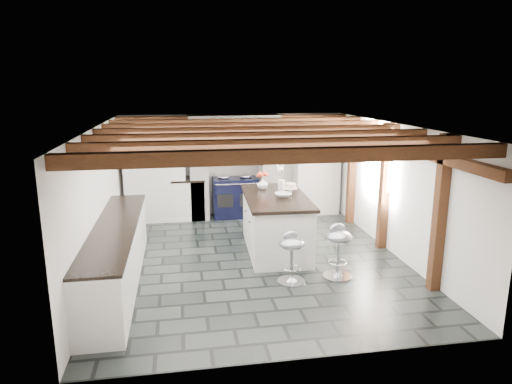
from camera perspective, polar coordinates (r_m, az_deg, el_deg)
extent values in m
plane|color=black|center=(7.99, -0.23, -8.39)|extent=(6.00, 6.00, 0.00)
plane|color=white|center=(10.55, -2.90, 3.47)|extent=(5.00, 0.00, 5.00)
plane|color=white|center=(7.65, -19.05, -1.07)|extent=(0.00, 6.00, 6.00)
plane|color=white|center=(8.40, 16.83, 0.34)|extent=(0.00, 6.00, 6.00)
plane|color=white|center=(7.45, -0.25, 8.28)|extent=(6.00, 6.00, 0.00)
cube|color=white|center=(10.23, -7.15, 1.93)|extent=(0.40, 0.60, 1.90)
cube|color=white|center=(10.42, 1.68, 2.24)|extent=(0.40, 0.60, 1.90)
cube|color=#5C321A|center=(10.14, -2.76, 7.86)|extent=(2.10, 0.65, 0.18)
cube|color=white|center=(10.13, -2.77, 8.74)|extent=(2.00, 0.60, 0.31)
cube|color=black|center=(9.82, -2.53, 8.04)|extent=(1.00, 0.03, 0.22)
cube|color=silver|center=(9.80, -2.52, 8.03)|extent=(0.90, 0.01, 0.14)
cube|color=white|center=(10.22, -12.48, 2.00)|extent=(1.30, 0.58, 2.00)
cube|color=white|center=(10.67, 7.49, 2.67)|extent=(1.00, 0.58, 2.00)
cube|color=white|center=(7.25, -17.00, -7.61)|extent=(0.60, 3.80, 0.88)
cube|color=black|center=(7.10, -17.26, -4.14)|extent=(0.64, 3.80, 0.04)
cube|color=white|center=(10.33, -8.45, -0.90)|extent=(0.70, 0.60, 0.88)
cube|color=black|center=(10.23, -8.54, 1.60)|extent=(0.74, 0.64, 0.04)
cube|color=#5C321A|center=(8.23, 16.70, 5.75)|extent=(0.15, 5.80, 0.14)
plane|color=white|center=(8.85, 15.18, 3.73)|extent=(0.00, 0.90, 0.90)
cube|color=#5C321A|center=(4.93, 4.71, 4.55)|extent=(5.00, 0.16, 0.16)
cube|color=#5C321A|center=(5.77, 2.58, 5.86)|extent=(5.00, 0.16, 0.16)
cube|color=#5C321A|center=(6.61, 0.99, 6.84)|extent=(5.00, 0.16, 0.16)
cube|color=#5C321A|center=(7.46, -0.25, 7.59)|extent=(5.00, 0.16, 0.16)
cube|color=#5C321A|center=(8.31, -1.23, 8.18)|extent=(5.00, 0.16, 0.16)
cube|color=#5C321A|center=(9.16, -2.03, 8.66)|extent=(5.00, 0.16, 0.16)
cube|color=#5C321A|center=(10.02, -2.70, 9.06)|extent=(5.00, 0.16, 0.16)
cube|color=#5C321A|center=(7.01, 21.98, -2.60)|extent=(0.15, 0.15, 2.30)
cube|color=#5C321A|center=(8.54, 15.76, 0.62)|extent=(0.15, 0.15, 2.30)
cube|color=#5C321A|center=(9.98, 11.88, 2.63)|extent=(0.15, 0.15, 2.30)
cylinder|color=black|center=(7.53, 3.22, 5.48)|extent=(0.01, 0.01, 0.56)
cylinder|color=white|center=(7.58, 3.18, 3.00)|extent=(0.09, 0.09, 0.22)
cylinder|color=black|center=(7.83, 3.09, 5.78)|extent=(0.01, 0.01, 0.56)
cylinder|color=white|center=(7.88, 3.06, 3.40)|extent=(0.09, 0.09, 0.22)
cylinder|color=black|center=(8.13, 2.97, 6.07)|extent=(0.01, 0.01, 0.56)
cylinder|color=white|center=(8.18, 2.94, 3.77)|extent=(0.09, 0.09, 0.22)
cube|color=black|center=(10.38, -2.65, -0.64)|extent=(1.00, 0.60, 0.90)
ellipsoid|color=silver|center=(10.25, -4.07, 1.91)|extent=(0.28, 0.28, 0.11)
ellipsoid|color=silver|center=(10.31, -1.30, 2.01)|extent=(0.28, 0.28, 0.11)
cylinder|color=silver|center=(9.99, -2.45, 0.98)|extent=(0.95, 0.03, 0.03)
cube|color=black|center=(10.07, -3.85, -1.10)|extent=(0.35, 0.02, 0.30)
cube|color=black|center=(10.13, -1.04, -0.99)|extent=(0.35, 0.02, 0.30)
cube|color=white|center=(8.25, 2.46, -4.10)|extent=(1.08, 2.03, 0.97)
cube|color=black|center=(8.11, 2.50, -0.65)|extent=(1.18, 2.12, 0.06)
imported|color=white|center=(8.59, 0.82, 1.07)|extent=(0.21, 0.21, 0.21)
ellipsoid|color=red|center=(8.56, 0.83, 2.19)|extent=(0.22, 0.22, 0.13)
cylinder|color=white|center=(8.48, 3.19, 0.84)|extent=(0.13, 0.13, 0.20)
imported|color=white|center=(8.01, 3.41, -0.38)|extent=(0.30, 0.30, 0.07)
cylinder|color=white|center=(8.20, 4.34, 0.06)|extent=(0.06, 0.06, 0.11)
cylinder|color=white|center=(8.18, 4.35, 0.50)|extent=(0.24, 0.24, 0.02)
cylinder|color=beige|center=(8.17, 4.36, 0.82)|extent=(0.19, 0.19, 0.08)
cylinder|color=silver|center=(7.40, 10.10, -10.31)|extent=(0.46, 0.46, 0.03)
cone|color=silver|center=(7.38, 10.11, -9.97)|extent=(0.21, 0.21, 0.08)
cylinder|color=silver|center=(7.28, 10.20, -7.94)|extent=(0.05, 0.05, 0.57)
torus|color=silver|center=(7.31, 10.17, -8.62)|extent=(0.29, 0.29, 0.02)
ellipsoid|color=gray|center=(7.17, 10.31, -5.53)|extent=(0.53, 0.53, 0.19)
ellipsoid|color=gray|center=(7.21, 9.83, -4.51)|extent=(0.31, 0.20, 0.16)
cylinder|color=silver|center=(7.13, 4.43, -11.07)|extent=(0.43, 0.43, 0.03)
cone|color=silver|center=(7.12, 4.43, -10.75)|extent=(0.20, 0.20, 0.08)
cylinder|color=silver|center=(7.01, 4.47, -8.78)|extent=(0.05, 0.05, 0.54)
torus|color=silver|center=(7.05, 4.46, -9.44)|extent=(0.27, 0.27, 0.02)
ellipsoid|color=gray|center=(6.90, 4.52, -6.45)|extent=(0.51, 0.51, 0.18)
ellipsoid|color=gray|center=(6.95, 4.05, -5.47)|extent=(0.29, 0.20, 0.15)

